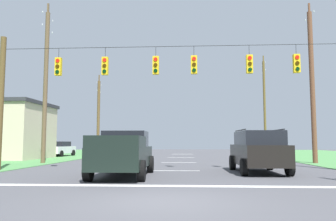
% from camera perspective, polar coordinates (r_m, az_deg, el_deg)
% --- Properties ---
extents(ground_plane, '(120.00, 120.00, 0.00)m').
position_cam_1_polar(ground_plane, '(8.61, -0.94, -15.17)').
color(ground_plane, '#47474C').
extents(stop_bar_stripe, '(16.09, 0.45, 0.01)m').
position_cam_1_polar(stop_bar_stripe, '(11.50, 0.16, -12.67)').
color(stop_bar_stripe, white).
rests_on(stop_bar_stripe, ground).
extents(lane_dash_0, '(2.50, 0.15, 0.01)m').
position_cam_1_polar(lane_dash_0, '(17.46, 1.26, -10.17)').
color(lane_dash_0, white).
rests_on(lane_dash_0, ground).
extents(lane_dash_1, '(2.50, 0.15, 0.01)m').
position_cam_1_polar(lane_dash_1, '(24.33, 1.85, -8.82)').
color(lane_dash_1, white).
rests_on(lane_dash_1, ground).
extents(lane_dash_2, '(2.50, 0.15, 0.01)m').
position_cam_1_polar(lane_dash_2, '(32.15, 2.21, -7.98)').
color(lane_dash_2, white).
rests_on(lane_dash_2, ground).
extents(lane_dash_3, '(2.50, 0.15, 0.01)m').
position_cam_1_polar(lane_dash_3, '(40.13, 2.44, -7.46)').
color(lane_dash_3, white).
rests_on(lane_dash_3, ground).
extents(lane_dash_4, '(2.50, 0.15, 0.01)m').
position_cam_1_polar(lane_dash_4, '(42.05, 2.48, -7.37)').
color(lane_dash_4, white).
rests_on(lane_dash_4, ground).
extents(overhead_signal_span, '(18.74, 0.31, 7.12)m').
position_cam_1_polar(overhead_signal_span, '(17.35, 1.10, 3.30)').
color(overhead_signal_span, brown).
rests_on(overhead_signal_span, ground).
extents(pickup_truck, '(2.37, 5.44, 1.95)m').
position_cam_1_polar(pickup_truck, '(14.73, -7.53, -7.27)').
color(pickup_truck, black).
rests_on(pickup_truck, ground).
extents(suv_black, '(2.29, 4.84, 2.05)m').
position_cam_1_polar(suv_black, '(16.82, 15.03, -6.57)').
color(suv_black, black).
rests_on(suv_black, ground).
extents(distant_car_crossing_white, '(2.28, 4.43, 1.52)m').
position_cam_1_polar(distant_car_crossing_white, '(36.42, -17.99, -6.18)').
color(distant_car_crossing_white, silver).
rests_on(distant_car_crossing_white, ground).
extents(utility_pole_mid_right, '(0.33, 1.76, 11.40)m').
position_cam_1_polar(utility_pole_mid_right, '(25.70, 23.29, 4.11)').
color(utility_pole_mid_right, brown).
rests_on(utility_pole_mid_right, ground).
extents(utility_pole_far_right, '(0.27, 1.84, 11.57)m').
position_cam_1_polar(utility_pole_far_right, '(40.44, 16.08, 0.96)').
color(utility_pole_far_right, brown).
rests_on(utility_pole_far_right, ground).
extents(utility_pole_mid_left, '(0.30, 1.82, 11.43)m').
position_cam_1_polar(utility_pole_mid_left, '(25.27, -20.07, 4.49)').
color(utility_pole_mid_left, brown).
rests_on(utility_pole_mid_left, ground).
extents(utility_pole_far_left, '(0.34, 1.93, 9.38)m').
position_cam_1_polar(utility_pole_far_left, '(40.13, -11.74, -0.89)').
color(utility_pole_far_left, brown).
rests_on(utility_pole_far_left, ground).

